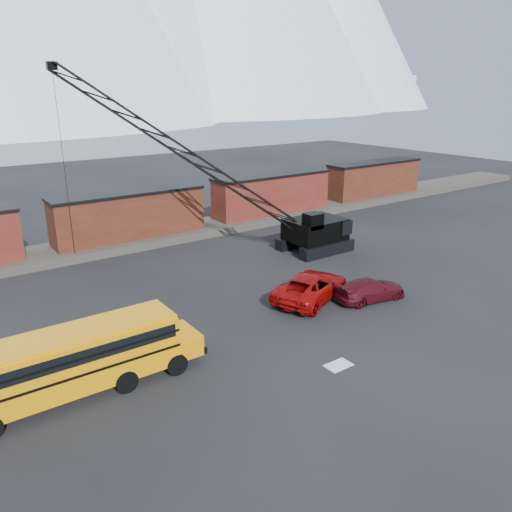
{
  "coord_description": "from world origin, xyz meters",
  "views": [
    {
      "loc": [
        -16.01,
        -19.78,
        13.56
      ],
      "look_at": [
        2.09,
        5.52,
        3.0
      ],
      "focal_mm": 35.0,
      "sensor_mm": 36.0,
      "label": 1
    }
  ],
  "objects_px": {
    "school_bus": "(76,360)",
    "maroon_suv": "(370,290)",
    "crawler_crane": "(185,153)",
    "red_pickup": "(311,286)"
  },
  "relations": [
    {
      "from": "maroon_suv",
      "to": "crawler_crane",
      "type": "bearing_deg",
      "value": 30.17
    },
    {
      "from": "red_pickup",
      "to": "crawler_crane",
      "type": "xyz_separation_m",
      "value": [
        -2.47,
        12.4,
        7.73
      ]
    },
    {
      "from": "school_bus",
      "to": "maroon_suv",
      "type": "relative_size",
      "value": 2.31
    },
    {
      "from": "school_bus",
      "to": "red_pickup",
      "type": "bearing_deg",
      "value": 6.94
    },
    {
      "from": "crawler_crane",
      "to": "school_bus",
      "type": "bearing_deg",
      "value": -133.4
    },
    {
      "from": "school_bus",
      "to": "red_pickup",
      "type": "relative_size",
      "value": 1.77
    },
    {
      "from": "school_bus",
      "to": "maroon_suv",
      "type": "height_order",
      "value": "school_bus"
    },
    {
      "from": "red_pickup",
      "to": "crawler_crane",
      "type": "bearing_deg",
      "value": -10.47
    },
    {
      "from": "school_bus",
      "to": "maroon_suv",
      "type": "xyz_separation_m",
      "value": [
        19.21,
        -0.43,
        -1.06
      ]
    },
    {
      "from": "maroon_suv",
      "to": "crawler_crane",
      "type": "relative_size",
      "value": 0.24
    }
  ]
}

